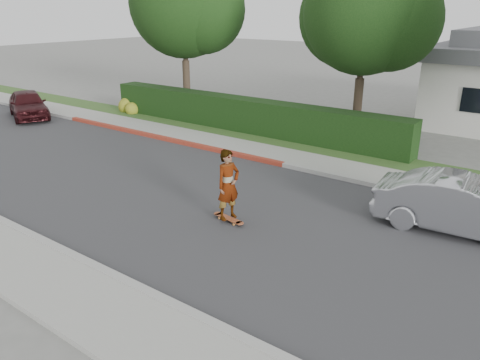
% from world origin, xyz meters
% --- Properties ---
extents(ground, '(120.00, 120.00, 0.00)m').
position_xyz_m(ground, '(0.00, 0.00, 0.00)').
color(ground, slate).
rests_on(ground, ground).
extents(road, '(60.00, 8.00, 0.01)m').
position_xyz_m(road, '(0.00, 0.00, 0.01)').
color(road, '#2D2D30').
rests_on(road, ground).
extents(curb_near, '(60.00, 0.20, 0.15)m').
position_xyz_m(curb_near, '(0.00, -4.10, 0.07)').
color(curb_near, '#9E9E99').
rests_on(curb_near, ground).
extents(sidewalk_near, '(60.00, 1.60, 0.12)m').
position_xyz_m(sidewalk_near, '(0.00, -5.00, 0.06)').
color(sidewalk_near, gray).
rests_on(sidewalk_near, ground).
extents(curb_far, '(60.00, 0.20, 0.15)m').
position_xyz_m(curb_far, '(0.00, 4.10, 0.07)').
color(curb_far, '#9E9E99').
rests_on(curb_far, ground).
extents(curb_red_section, '(12.00, 0.21, 0.15)m').
position_xyz_m(curb_red_section, '(-5.00, 4.10, 0.08)').
color(curb_red_section, maroon).
rests_on(curb_red_section, ground).
extents(sidewalk_far, '(60.00, 1.60, 0.12)m').
position_xyz_m(sidewalk_far, '(0.00, 5.00, 0.06)').
color(sidewalk_far, gray).
rests_on(sidewalk_far, ground).
extents(planting_strip, '(60.00, 1.60, 0.10)m').
position_xyz_m(planting_strip, '(0.00, 6.60, 0.05)').
color(planting_strip, '#2D4C1E').
rests_on(planting_strip, ground).
extents(hedge, '(15.00, 1.00, 1.50)m').
position_xyz_m(hedge, '(-3.00, 7.20, 0.75)').
color(hedge, black).
rests_on(hedge, ground).
extents(flowering_shrub, '(1.40, 1.00, 0.90)m').
position_xyz_m(flowering_shrub, '(-10.01, 6.74, 0.33)').
color(flowering_shrub, '#2D4C19').
rests_on(flowering_shrub, ground).
extents(tree_left, '(5.99, 5.21, 8.00)m').
position_xyz_m(tree_left, '(-7.51, 8.69, 5.26)').
color(tree_left, '#33261C').
rests_on(tree_left, ground).
extents(tree_center, '(5.66, 4.84, 7.44)m').
position_xyz_m(tree_center, '(1.49, 9.19, 4.90)').
color(tree_center, '#33261C').
rests_on(tree_center, ground).
extents(skateboard, '(1.04, 0.35, 0.09)m').
position_xyz_m(skateboard, '(2.16, -0.54, 0.09)').
color(skateboard, orange).
rests_on(skateboard, ground).
extents(skateboarder, '(0.58, 0.75, 1.83)m').
position_xyz_m(skateboarder, '(2.16, -0.54, 1.02)').
color(skateboarder, white).
rests_on(skateboarder, skateboard).
extents(car_silver, '(4.29, 1.84, 1.37)m').
position_xyz_m(car_silver, '(7.11, 2.41, 0.69)').
color(car_silver, '#B4B5BB').
rests_on(car_silver, ground).
extents(car_maroon, '(4.29, 3.09, 1.36)m').
position_xyz_m(car_maroon, '(-13.32, 3.16, 0.68)').
color(car_maroon, '#371114').
rests_on(car_maroon, ground).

